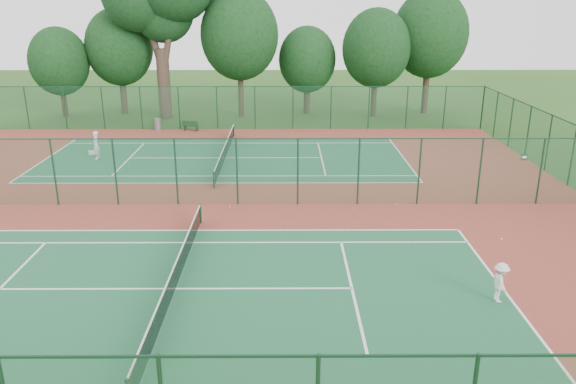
% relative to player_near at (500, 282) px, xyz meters
% --- Properties ---
extents(ground, '(120.00, 120.00, 0.00)m').
position_rel_player_near_xyz_m(ground, '(-11.38, 9.94, -0.74)').
color(ground, '#275019').
rests_on(ground, ground).
extents(red_pad, '(40.00, 36.00, 0.01)m').
position_rel_player_near_xyz_m(red_pad, '(-11.38, 9.94, -0.74)').
color(red_pad, maroon).
rests_on(red_pad, ground).
extents(court_near, '(23.77, 10.97, 0.01)m').
position_rel_player_near_xyz_m(court_near, '(-11.38, 0.94, -0.73)').
color(court_near, '#1C5936').
rests_on(court_near, red_pad).
extents(court_far, '(23.77, 10.97, 0.01)m').
position_rel_player_near_xyz_m(court_far, '(-11.38, 18.94, -0.73)').
color(court_far, '#1C5A38').
rests_on(court_far, red_pad).
extents(fence_north, '(40.00, 0.09, 3.50)m').
position_rel_player_near_xyz_m(fence_north, '(-11.38, 27.94, 1.02)').
color(fence_north, '#17462C').
rests_on(fence_north, ground).
extents(fence_divider, '(40.00, 0.09, 3.50)m').
position_rel_player_near_xyz_m(fence_divider, '(-11.38, 9.94, 1.02)').
color(fence_divider, '#1A502F').
rests_on(fence_divider, ground).
extents(tennis_net_near, '(0.10, 12.90, 0.97)m').
position_rel_player_near_xyz_m(tennis_net_near, '(-11.38, 0.94, -0.20)').
color(tennis_net_near, '#143920').
rests_on(tennis_net_near, ground).
extents(tennis_net_far, '(0.10, 12.90, 0.97)m').
position_rel_player_near_xyz_m(tennis_net_far, '(-11.38, 18.94, -0.20)').
color(tennis_net_far, '#153A23').
rests_on(tennis_net_far, ground).
extents(player_near, '(0.61, 0.97, 1.44)m').
position_rel_player_near_xyz_m(player_near, '(0.00, 0.00, 0.00)').
color(player_near, silver).
rests_on(player_near, court_near).
extents(player_far, '(0.49, 0.71, 1.86)m').
position_rel_player_near_xyz_m(player_far, '(-19.88, 18.74, 0.21)').
color(player_far, silver).
rests_on(player_far, court_far).
extents(trash_bin, '(0.56, 0.56, 0.95)m').
position_rel_player_near_xyz_m(trash_bin, '(-17.73, 27.54, -0.26)').
color(trash_bin, slate).
rests_on(trash_bin, red_pad).
extents(bench, '(1.38, 0.74, 0.82)m').
position_rel_player_near_xyz_m(bench, '(-15.03, 27.26, -0.31)').
color(bench, '#113217').
rests_on(bench, red_pad).
extents(kit_bag, '(0.74, 0.50, 0.26)m').
position_rel_player_near_xyz_m(kit_bag, '(-20.47, 19.91, -0.60)').
color(kit_bag, white).
rests_on(kit_bag, red_pad).
extents(stray_ball_a, '(0.07, 0.07, 0.07)m').
position_rel_player_near_xyz_m(stray_ball_a, '(-4.01, 9.21, -0.70)').
color(stray_ball_a, gold).
rests_on(stray_ball_a, red_pad).
extents(stray_ball_b, '(0.07, 0.07, 0.07)m').
position_rel_player_near_xyz_m(stray_ball_b, '(-1.70, 9.73, -0.70)').
color(stray_ball_b, gold).
rests_on(stray_ball_b, red_pad).
extents(stray_ball_c, '(0.08, 0.08, 0.08)m').
position_rel_player_near_xyz_m(stray_ball_c, '(-10.21, 9.46, -0.69)').
color(stray_ball_c, gold).
rests_on(stray_ball_c, red_pad).
extents(evergreen_row, '(39.00, 5.00, 12.00)m').
position_rel_player_near_xyz_m(evergreen_row, '(-10.88, 34.19, -0.74)').
color(evergreen_row, black).
rests_on(evergreen_row, ground).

